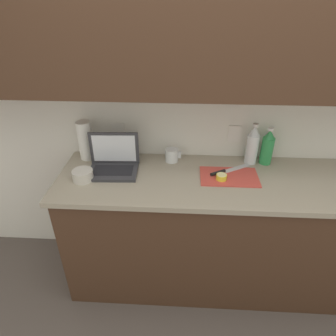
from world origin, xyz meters
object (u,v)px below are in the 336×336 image
Objects in this scene: laptop at (114,162)px; cutting_board at (229,177)px; paper_towel_roll at (86,140)px; lemon_half_cut at (221,177)px; bowl_white at (83,175)px; knife at (223,171)px; bottle_oil_tall at (252,145)px; measuring_cup at (172,155)px; bottle_green_soda at (267,147)px.

cutting_board is (0.77, -0.05, -0.05)m from laptop.
lemon_half_cut is at bearing -14.57° from paper_towel_roll.
lemon_half_cut is at bearing -10.09° from laptop.
laptop is 0.22m from bowl_white.
laptop is at bearing 38.51° from bowl_white.
lemon_half_cut is 0.52× the size of bowl_white.
knife is (-0.03, 0.04, 0.01)m from cutting_board.
lemon_half_cut is (0.71, -0.09, -0.03)m from laptop.
bottle_oil_tall is (0.22, 0.24, 0.11)m from lemon_half_cut.
paper_towel_roll reaches higher than lemon_half_cut.
cutting_board is at bearing -6.56° from laptop.
measuring_cup is at bearing -0.87° from paper_towel_roll.
bottle_green_soda reaches higher than knife.
laptop is 0.73m from knife.
lemon_half_cut is 0.61× the size of measuring_cup.
cutting_board is at bearing 5.13° from bowl_white.
measuring_cup reaches higher than knife.
paper_towel_roll reaches higher than bowl_white.
cutting_board is at bearing -143.16° from bottle_green_soda.
paper_towel_roll is (-0.99, 0.20, 0.14)m from cutting_board.
cutting_board is 0.07m from lemon_half_cut.
bottle_green_soda is 0.91× the size of bottle_oil_tall.
bottle_green_soda reaches higher than laptop.
bottle_oil_tall is 1.04× the size of paper_towel_roll.
cutting_board is 1.28× the size of bottle_oil_tall.
bottle_green_soda reaches higher than bowl_white.
laptop reaches higher than cutting_board.
laptop is 0.77m from cutting_board.
cutting_board is 5.49× the size of lemon_half_cut.
cutting_board is 1.34× the size of paper_towel_roll.
bottle_oil_tall is at bearing 1.05° from measuring_cup.
knife is 0.28m from bottle_oil_tall.
lemon_half_cut is at bearing -132.52° from bottle_oil_tall.
measuring_cup is at bearing 126.05° from knife.
bottle_green_soda is 0.66m from measuring_cup.
bottle_oil_tall is at bearing 14.57° from bowl_white.
measuring_cup is 0.85× the size of bowl_white.
lemon_half_cut is 0.42m from bottle_green_soda.
cutting_board is at bearing -11.56° from paper_towel_roll.
measuring_cup is (-0.33, 0.23, 0.02)m from lemon_half_cut.
knife is 0.98m from paper_towel_roll.
bowl_white is (-0.94, -0.08, 0.03)m from cutting_board.
measuring_cup reaches higher than lemon_half_cut.
cutting_board is 1.34× the size of knife.
paper_towel_roll is at bearing 143.45° from laptop.
knife is at bearing -152.41° from bottle_green_soda.
paper_towel_roll is (-0.96, 0.16, 0.12)m from knife.
laptop is at bearing 172.58° from lemon_half_cut.
bowl_white reaches higher than cutting_board.
bottle_green_soda is 1.25m from bowl_white.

